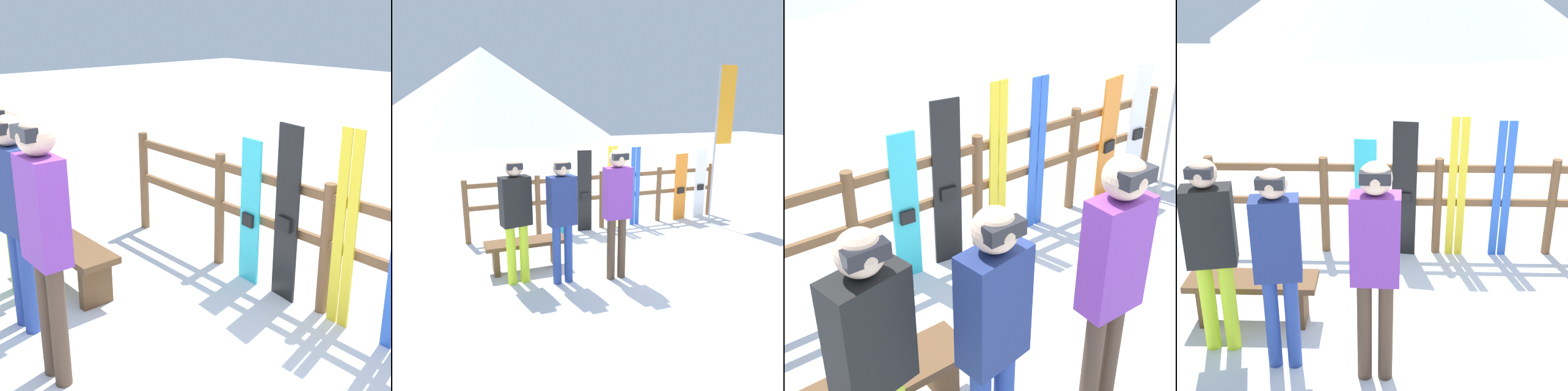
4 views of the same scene
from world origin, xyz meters
TOP-DOWN VIEW (x-y plane):
  - ground_plane at (0.00, 0.00)m, footprint 40.00×40.00m
  - fence at (0.00, 1.81)m, footprint 5.14×0.10m
  - bench at (-1.77, 0.43)m, footprint 1.17×0.36m
  - person_navy at (-1.39, -0.16)m, footprint 0.38×0.24m
  - person_purple at (-0.64, -0.29)m, footprint 0.37×0.24m
  - person_black at (-1.96, 0.05)m, footprint 0.42×0.28m
  - snowboard_cyan at (-0.80, 1.75)m, footprint 0.24×0.07m
  - snowboard_black_stripe at (-0.38, 1.75)m, footprint 0.27×0.08m
  - ski_pair_yellow at (0.20, 1.76)m, footprint 0.19×0.02m
  - ski_pair_blue at (0.69, 1.76)m, footprint 0.20×0.02m

SIDE VIEW (x-z plane):
  - ground_plane at x=0.00m, z-range 0.00..0.00m
  - bench at x=-1.77m, z-range 0.10..0.55m
  - fence at x=0.00m, z-range 0.11..1.24m
  - snowboard_cyan at x=-0.80m, z-range 0.00..1.35m
  - snowboard_black_stripe at x=-0.38m, z-range 0.00..1.55m
  - ski_pair_blue at x=0.69m, z-range 0.00..1.57m
  - ski_pair_yellow at x=0.20m, z-range 0.00..1.61m
  - person_black at x=-1.96m, z-range 0.16..1.87m
  - person_navy at x=-1.39m, z-range 0.17..1.89m
  - person_purple at x=-0.64m, z-range 0.19..2.02m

